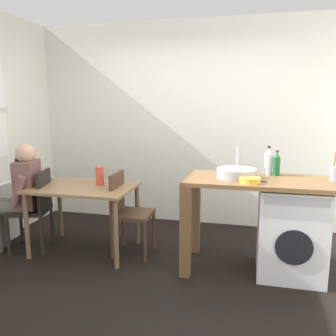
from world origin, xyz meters
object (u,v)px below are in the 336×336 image
(chair_person_seat, at_px, (36,205))
(bottle_tall_green, at_px, (268,162))
(chair_opposite, at_px, (127,208))
(bottle_squat_brown, at_px, (277,164))
(utensil_crock, at_px, (336,174))
(mixing_bowl, at_px, (250,180))
(washing_machine, at_px, (291,231))
(dining_table, at_px, (84,195))
(seated_person, at_px, (20,191))
(vase, at_px, (100,176))

(chair_person_seat, bearing_deg, bottle_tall_green, -98.00)
(chair_opposite, bearing_deg, bottle_squat_brown, 93.28)
(bottle_squat_brown, height_order, utensil_crock, utensil_crock)
(chair_opposite, xyz_separation_m, mixing_bowl, (1.28, -0.28, 0.44))
(chair_opposite, height_order, washing_machine, chair_opposite)
(mixing_bowl, bearing_deg, chair_person_seat, 176.31)
(bottle_tall_green, height_order, utensil_crock, utensil_crock)
(dining_table, bearing_deg, chair_opposite, 5.75)
(dining_table, bearing_deg, bottle_tall_green, 6.06)
(bottle_tall_green, bearing_deg, washing_machine, -46.70)
(washing_machine, height_order, bottle_tall_green, bottle_tall_green)
(chair_person_seat, distance_m, bottle_squat_brown, 2.62)
(washing_machine, bearing_deg, dining_table, 179.14)
(chair_opposite, distance_m, utensil_crock, 2.10)
(dining_table, xyz_separation_m, seated_person, (-0.70, -0.12, 0.03))
(seated_person, xyz_separation_m, utensil_crock, (3.23, 0.14, 0.32))
(chair_person_seat, distance_m, chair_opposite, 1.03)
(chair_opposite, xyz_separation_m, washing_machine, (1.68, -0.08, -0.08))
(mixing_bowl, bearing_deg, chair_opposite, 167.79)
(bottle_tall_green, distance_m, mixing_bowl, 0.48)
(vase, bearing_deg, washing_machine, -3.78)
(bottle_squat_brown, bearing_deg, utensil_crock, -17.18)
(seated_person, relative_size, vase, 5.81)
(dining_table, height_order, chair_person_seat, chair_person_seat)
(seated_person, bearing_deg, washing_machine, -102.80)
(bottle_squat_brown, distance_m, utensil_crock, 0.54)
(bottle_squat_brown, height_order, mixing_bowl, bottle_squat_brown)
(dining_table, bearing_deg, mixing_bowl, -7.45)
(dining_table, bearing_deg, vase, 33.69)
(bottle_tall_green, height_order, bottle_squat_brown, bottle_tall_green)
(dining_table, relative_size, washing_machine, 1.28)
(dining_table, bearing_deg, washing_machine, -0.86)
(seated_person, height_order, vase, seated_person)
(chair_person_seat, relative_size, bottle_tall_green, 3.10)
(chair_person_seat, bearing_deg, chair_opposite, -97.40)
(chair_opposite, height_order, mixing_bowl, mixing_bowl)
(chair_person_seat, height_order, mixing_bowl, mixing_bowl)
(dining_table, relative_size, chair_person_seat, 1.22)
(bottle_tall_green, relative_size, utensil_crock, 0.97)
(washing_machine, distance_m, bottle_squat_brown, 0.66)
(bottle_tall_green, distance_m, bottle_squat_brown, 0.08)
(seated_person, height_order, bottle_tall_green, bottle_tall_green)
(mixing_bowl, distance_m, vase, 1.65)
(chair_opposite, relative_size, bottle_squat_brown, 3.58)
(chair_opposite, distance_m, mixing_bowl, 1.39)
(utensil_crock, bearing_deg, vase, 178.07)
(seated_person, xyz_separation_m, bottle_tall_green, (2.64, 0.33, 0.38))
(chair_opposite, bearing_deg, utensil_crock, 87.62)
(seated_person, xyz_separation_m, bottle_squat_brown, (2.71, 0.30, 0.36))
(mixing_bowl, distance_m, utensil_crock, 0.80)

